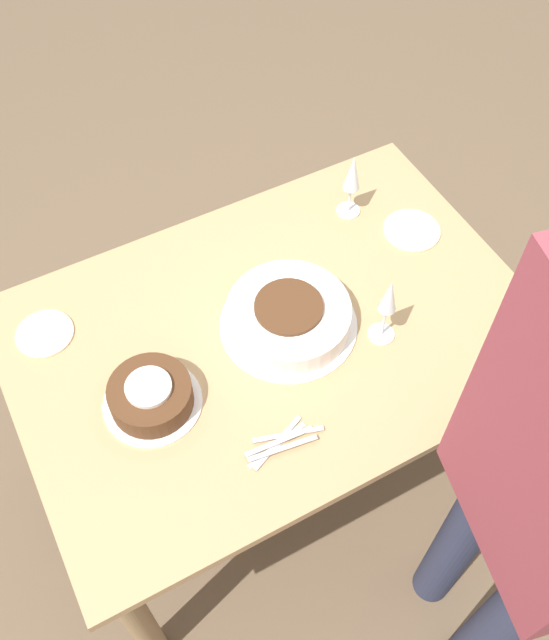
{
  "coord_description": "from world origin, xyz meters",
  "views": [
    {
      "loc": [
        -0.49,
        -0.91,
        2.26
      ],
      "look_at": [
        0.0,
        0.0,
        0.79
      ],
      "focal_mm": 40.0,
      "sensor_mm": 36.0,
      "label": 1
    }
  ],
  "objects_px": {
    "cake_center_white": "(289,317)",
    "cake_front_chocolate": "(151,396)",
    "wine_glass_far": "(352,176)",
    "wine_glass_near": "(388,301)"
  },
  "relations": [
    {
      "from": "cake_center_white",
      "to": "cake_front_chocolate",
      "type": "xyz_separation_m",
      "value": [
        -0.4,
        -0.04,
        -0.0
      ]
    },
    {
      "from": "cake_center_white",
      "to": "wine_glass_near",
      "type": "relative_size",
      "value": 1.64
    },
    {
      "from": "cake_front_chocolate",
      "to": "wine_glass_far",
      "type": "distance_m",
      "value": 0.82
    },
    {
      "from": "cake_center_white",
      "to": "wine_glass_near",
      "type": "distance_m",
      "value": 0.26
    },
    {
      "from": "cake_front_chocolate",
      "to": "wine_glass_near",
      "type": "distance_m",
      "value": 0.61
    },
    {
      "from": "wine_glass_near",
      "to": "wine_glass_far",
      "type": "xyz_separation_m",
      "value": [
        0.15,
        0.41,
        -0.01
      ]
    },
    {
      "from": "cake_front_chocolate",
      "to": "wine_glass_near",
      "type": "bearing_deg",
      "value": -8.79
    },
    {
      "from": "wine_glass_far",
      "to": "cake_center_white",
      "type": "bearing_deg",
      "value": -141.68
    },
    {
      "from": "wine_glass_near",
      "to": "wine_glass_far",
      "type": "relative_size",
      "value": 1.04
    },
    {
      "from": "cake_front_chocolate",
      "to": "wine_glass_far",
      "type": "bearing_deg",
      "value": 23.16
    }
  ]
}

